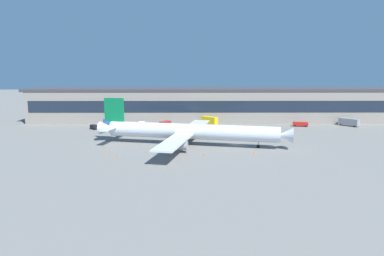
{
  "coord_description": "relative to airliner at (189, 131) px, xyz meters",
  "views": [
    {
      "loc": [
        -15.16,
        -117.06,
        25.29
      ],
      "look_at": [
        -14.35,
        3.42,
        5.0
      ],
      "focal_mm": 33.86,
      "sensor_mm": 36.0,
      "label": 1
    }
  ],
  "objects": [
    {
      "name": "traffic_cone_2",
      "position": [
        -24.49,
        -13.76,
        -4.16
      ],
      "size": [
        0.55,
        0.55,
        0.69
      ],
      "primitive_type": "cone",
      "color": "#F2590C",
      "rests_on": "ground_plane"
    },
    {
      "name": "ground_plane",
      "position": [
        15.28,
        0.37,
        -4.51
      ],
      "size": [
        600.0,
        600.0,
        0.0
      ],
      "primitive_type": "plane",
      "color": "slate"
    },
    {
      "name": "pushback_tractor",
      "position": [
        -20.92,
        39.25,
        -3.46
      ],
      "size": [
        2.7,
        4.84,
        1.75
      ],
      "color": "white",
      "rests_on": "ground_plane"
    },
    {
      "name": "stair_truck",
      "position": [
        -33.53,
        35.85,
        -2.53
      ],
      "size": [
        6.46,
        4.55,
        3.55
      ],
      "color": "#2651A5",
      "rests_on": "ground_plane"
    },
    {
      "name": "traffic_cone_1",
      "position": [
        4.29,
        -15.2,
        -4.17
      ],
      "size": [
        0.55,
        0.55,
        0.68
      ],
      "primitive_type": "cone",
      "color": "#F2590C",
      "rests_on": "ground_plane"
    },
    {
      "name": "catering_truck",
      "position": [
        8.9,
        38.23,
        -2.22
      ],
      "size": [
        7.14,
        6.69,
        4.15
      ],
      "color": "yellow",
      "rests_on": "ground_plane"
    },
    {
      "name": "belt_loader",
      "position": [
        47.87,
        37.23,
        -3.36
      ],
      "size": [
        6.69,
        3.45,
        1.95
      ],
      "color": "red",
      "rests_on": "ground_plane"
    },
    {
      "name": "baggage_tug",
      "position": [
        -39.28,
        30.55,
        -3.42
      ],
      "size": [
        3.96,
        3.96,
        1.85
      ],
      "color": "black",
      "rests_on": "ground_plane"
    },
    {
      "name": "traffic_cone_0",
      "position": [
        19.09,
        -13.18,
        -4.14
      ],
      "size": [
        0.59,
        0.59,
        0.73
      ],
      "primitive_type": "cone",
      "color": "#F2590C",
      "rests_on": "ground_plane"
    },
    {
      "name": "traffic_cone_3",
      "position": [
        -20.43,
        -17.08,
        -4.19
      ],
      "size": [
        0.5,
        0.5,
        0.63
      ],
      "primitive_type": "cone",
      "color": "#F2590C",
      "rests_on": "ground_plane"
    },
    {
      "name": "terminal_building",
      "position": [
        15.28,
        53.62,
        3.31
      ],
      "size": [
        181.23,
        19.94,
        15.58
      ],
      "color": "gray",
      "rests_on": "ground_plane"
    },
    {
      "name": "airliner",
      "position": [
        0.0,
        0.0,
        0.0
      ],
      "size": [
        64.03,
        55.68,
        15.01
      ],
      "color": "silver",
      "rests_on": "ground_plane"
    },
    {
      "name": "fuel_truck",
      "position": [
        69.44,
        38.47,
        -2.63
      ],
      "size": [
        7.58,
        8.21,
        3.35
      ],
      "color": "gray",
      "rests_on": "ground_plane"
    },
    {
      "name": "crew_van",
      "position": [
        -10.38,
        35.61,
        -3.05
      ],
      "size": [
        5.01,
        5.41,
        2.55
      ],
      "color": "red",
      "rests_on": "ground_plane"
    }
  ]
}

